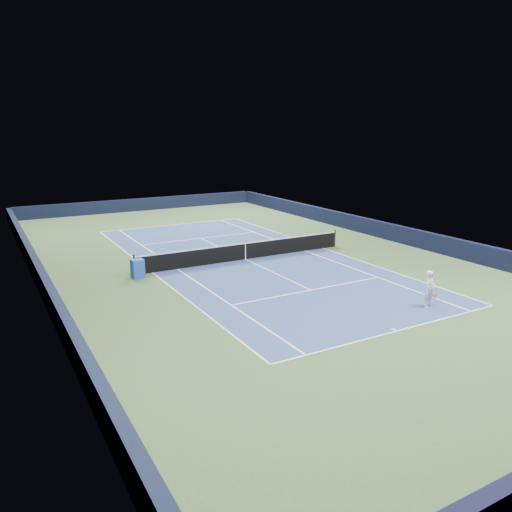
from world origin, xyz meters
TOP-DOWN VIEW (x-y plane):
  - ground at (0.00, 0.00)m, footprint 40.00×40.00m
  - wall_far at (0.00, 19.82)m, footprint 22.00×0.35m
  - wall_right at (10.82, 0.00)m, footprint 0.35×40.00m
  - wall_left at (-10.82, 0.00)m, footprint 0.35×40.00m
  - court_surface at (0.00, 0.00)m, footprint 10.97×23.77m
  - baseline_far at (0.00, 11.88)m, footprint 10.97×0.08m
  - baseline_near at (0.00, -11.88)m, footprint 10.97×0.08m
  - sideline_doubles_right at (5.49, 0.00)m, footprint 0.08×23.77m
  - sideline_doubles_left at (-5.49, 0.00)m, footprint 0.08×23.77m
  - sideline_singles_right at (4.12, 0.00)m, footprint 0.08×23.77m
  - sideline_singles_left at (-4.12, 0.00)m, footprint 0.08×23.77m
  - service_line_far at (0.00, 6.40)m, footprint 8.23×0.08m
  - service_line_near at (0.00, -6.40)m, footprint 8.23×0.08m
  - center_service_line at (0.00, 0.00)m, footprint 0.08×12.80m
  - center_mark_far at (0.00, 11.73)m, footprint 0.08×0.30m
  - center_mark_near at (0.00, -11.73)m, footprint 0.08×0.30m
  - tennis_net at (0.00, 0.00)m, footprint 12.90×0.10m
  - sponsor_cube at (-6.40, -0.57)m, footprint 0.63×0.58m
  - tennis_player at (3.03, -10.61)m, footprint 0.78×1.29m

SIDE VIEW (x-z plane):
  - ground at x=0.00m, z-range 0.00..0.00m
  - court_surface at x=0.00m, z-range 0.00..0.01m
  - baseline_far at x=0.00m, z-range 0.01..0.01m
  - baseline_near at x=0.00m, z-range 0.01..0.01m
  - sideline_doubles_right at x=5.49m, z-range 0.01..0.01m
  - sideline_doubles_left at x=-5.49m, z-range 0.01..0.01m
  - sideline_singles_right at x=4.12m, z-range 0.01..0.01m
  - sideline_singles_left at x=-4.12m, z-range 0.01..0.01m
  - service_line_far at x=0.00m, z-range 0.01..0.01m
  - service_line_near at x=0.00m, z-range 0.01..0.01m
  - center_service_line at x=0.00m, z-range 0.01..0.01m
  - center_mark_far at x=0.00m, z-range 0.01..0.01m
  - center_mark_near at x=0.00m, z-range 0.01..0.01m
  - sponsor_cube at x=-6.40m, z-range 0.00..0.96m
  - tennis_net at x=0.00m, z-range -0.03..1.04m
  - wall_far at x=0.00m, z-range 0.00..1.10m
  - wall_right at x=10.82m, z-range 0.00..1.10m
  - wall_left at x=-10.82m, z-range 0.00..1.10m
  - tennis_player at x=3.03m, z-range -0.08..1.65m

